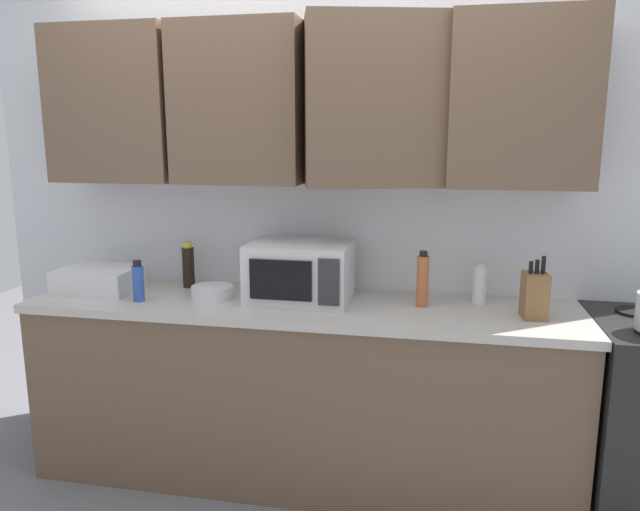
% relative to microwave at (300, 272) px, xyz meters
% --- Properties ---
extents(wall_back_with_cabinets, '(3.48, 0.49, 2.60)m').
position_rel_microwave_xyz_m(wall_back_with_cabinets, '(0.01, 0.19, 0.54)').
color(wall_back_with_cabinets, white).
rests_on(wall_back_with_cabinets, ground_plane).
extents(counter_run, '(2.61, 0.63, 0.90)m').
position_rel_microwave_xyz_m(counter_run, '(0.01, -0.04, -0.59)').
color(counter_run, brown).
rests_on(counter_run, ground_plane).
extents(microwave, '(0.48, 0.37, 0.28)m').
position_rel_microwave_xyz_m(microwave, '(0.00, 0.00, 0.00)').
color(microwave, silver).
rests_on(microwave, counter_run).
extents(dish_rack, '(0.38, 0.30, 0.12)m').
position_rel_microwave_xyz_m(dish_rack, '(-1.04, -0.04, -0.08)').
color(dish_rack, silver).
rests_on(dish_rack, counter_run).
extents(knife_block, '(0.11, 0.13, 0.28)m').
position_rel_microwave_xyz_m(knife_block, '(1.06, -0.08, -0.04)').
color(knife_block, brown).
rests_on(knife_block, counter_run).
extents(bottle_soy_dark, '(0.06, 0.06, 0.24)m').
position_rel_microwave_xyz_m(bottle_soy_dark, '(-0.63, 0.13, -0.03)').
color(bottle_soy_dark, black).
rests_on(bottle_soy_dark, counter_run).
extents(bottle_white_jar, '(0.07, 0.07, 0.20)m').
position_rel_microwave_xyz_m(bottle_white_jar, '(0.84, 0.11, -0.05)').
color(bottle_white_jar, white).
rests_on(bottle_white_jar, counter_run).
extents(bottle_spice_jar, '(0.06, 0.06, 0.26)m').
position_rel_microwave_xyz_m(bottle_spice_jar, '(0.58, 0.01, -0.02)').
color(bottle_spice_jar, '#BC6638').
rests_on(bottle_spice_jar, counter_run).
extents(bottle_blue_cleaner, '(0.05, 0.05, 0.20)m').
position_rel_microwave_xyz_m(bottle_blue_cleaner, '(-0.75, -0.17, -0.05)').
color(bottle_blue_cleaner, '#2D56B7').
rests_on(bottle_blue_cleaner, counter_run).
extents(bowl_ceramic_small, '(0.20, 0.20, 0.06)m').
position_rel_microwave_xyz_m(bowl_ceramic_small, '(-0.43, -0.05, -0.11)').
color(bowl_ceramic_small, silver).
rests_on(bowl_ceramic_small, counter_run).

